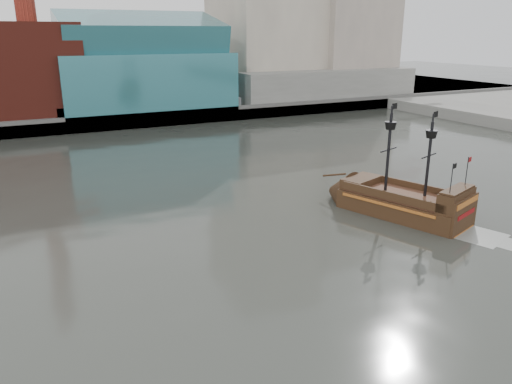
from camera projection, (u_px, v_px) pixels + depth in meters
ground at (294, 317)px, 28.33m from camera, size 400.00×400.00×0.00m
promenade_far at (74, 103)px, 106.41m from camera, size 220.00×60.00×2.00m
seawall at (98, 123)px, 81.18m from camera, size 220.00×1.00×2.60m
crane_a at (398, 17)px, 125.83m from camera, size 22.50×4.00×32.25m
crane_b at (399, 32)px, 139.52m from camera, size 19.10×4.00×26.25m
pirate_ship at (405, 205)px, 43.72m from camera, size 8.49×14.59×10.48m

